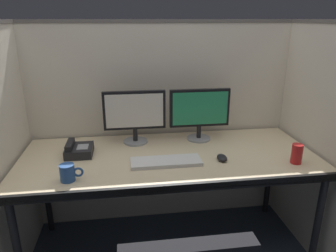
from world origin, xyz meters
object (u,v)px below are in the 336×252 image
object	(u,v)px
monitor_right	(200,111)
coffee_mug	(68,173)
desk	(169,162)
computer_mouse	(222,158)
keyboard_main	(166,162)
desk_phone	(78,150)
soda_can	(297,154)
monitor_left	(135,113)

from	to	relation	value
monitor_right	coffee_mug	xyz separation A→B (m)	(-0.85, -0.50, -0.17)
monitor_right	coffee_mug	distance (m)	1.00
desk	computer_mouse	distance (m)	0.34
keyboard_main	computer_mouse	distance (m)	0.35
desk_phone	soda_can	xyz separation A→B (m)	(1.33, -0.31, 0.03)
monitor_left	monitor_right	world-z (taller)	same
desk	desk_phone	world-z (taller)	desk_phone
monitor_right	computer_mouse	xyz separation A→B (m)	(0.06, -0.37, -0.20)
keyboard_main	desk_phone	bearing A→B (deg)	159.43
desk_phone	computer_mouse	bearing A→B (deg)	-13.19
monitor_left	desk_phone	xyz separation A→B (m)	(-0.38, -0.16, -0.18)
monitor_right	monitor_left	bearing A→B (deg)	179.59
desk	soda_can	distance (m)	0.79
monitor_right	computer_mouse	bearing A→B (deg)	-80.59
keyboard_main	desk_phone	xyz separation A→B (m)	(-0.55, 0.20, 0.02)
desk	keyboard_main	xyz separation A→B (m)	(-0.04, -0.11, 0.06)
computer_mouse	monitor_right	bearing A→B (deg)	99.41
computer_mouse	desk_phone	distance (m)	0.92
soda_can	desk_phone	bearing A→B (deg)	166.89
soda_can	computer_mouse	bearing A→B (deg)	167.05
keyboard_main	coffee_mug	world-z (taller)	coffee_mug
monitor_right	computer_mouse	size ratio (longest dim) A/B	4.48
keyboard_main	computer_mouse	world-z (taller)	computer_mouse
computer_mouse	coffee_mug	world-z (taller)	coffee_mug
computer_mouse	desk_phone	xyz separation A→B (m)	(-0.90, 0.21, 0.02)
monitor_left	computer_mouse	xyz separation A→B (m)	(0.52, -0.37, -0.20)
desk	computer_mouse	world-z (taller)	computer_mouse
monitor_left	soda_can	xyz separation A→B (m)	(0.96, -0.47, -0.15)
monitor_left	computer_mouse	distance (m)	0.67
monitor_right	desk_phone	size ratio (longest dim) A/B	2.26
desk	desk_phone	distance (m)	0.60
desk_phone	coffee_mug	distance (m)	0.35
coffee_mug	desk	bearing A→B (deg)	23.07
coffee_mug	keyboard_main	bearing A→B (deg)	14.21
desk	monitor_right	size ratio (longest dim) A/B	4.42
keyboard_main	monitor_left	bearing A→B (deg)	114.86
monitor_right	soda_can	size ratio (longest dim) A/B	3.52
computer_mouse	soda_can	world-z (taller)	soda_can
monitor_right	desk_phone	world-z (taller)	monitor_right
monitor_left	coffee_mug	xyz separation A→B (m)	(-0.38, -0.51, -0.17)
desk	keyboard_main	bearing A→B (deg)	-108.27
keyboard_main	soda_can	bearing A→B (deg)	-7.65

